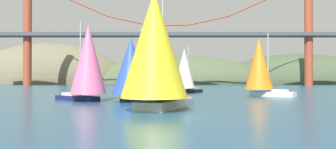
% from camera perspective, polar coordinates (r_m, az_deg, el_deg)
% --- Properties ---
extents(ground_plane, '(360.00, 360.00, 0.00)m').
position_cam_1_polar(ground_plane, '(23.70, 0.02, -7.07)').
color(ground_plane, navy).
extents(headland_right, '(75.20, 44.00, 27.70)m').
position_cam_1_polar(headland_right, '(169.55, 20.72, -1.45)').
color(headland_right, '#425138').
rests_on(headland_right, ground_plane).
extents(headland_left, '(71.65, 44.00, 37.41)m').
position_cam_1_polar(headland_left, '(167.83, -19.15, -1.46)').
color(headland_left, '#6B664C').
rests_on(headland_left, ground_plane).
extents(headland_center, '(84.10, 44.00, 25.91)m').
position_cam_1_polar(headland_center, '(158.65, 1.79, -1.54)').
color(headland_center, '#4C5B3D').
rests_on(headland_center, ground_plane).
extents(suspension_bridge, '(132.98, 6.00, 39.52)m').
position_cam_1_polar(suspension_bridge, '(119.61, -0.01, 7.05)').
color(suspension_bridge, '#A34228').
rests_on(suspension_bridge, ground_plane).
extents(sailboat_white_mainsail, '(6.23, 7.32, 8.61)m').
position_cam_1_polar(sailboat_white_mainsail, '(60.84, 2.76, 0.73)').
color(sailboat_white_mainsail, black).
rests_on(sailboat_white_mainsail, ground_plane).
extents(sailboat_yellow_sail, '(7.36, 10.40, 10.29)m').
position_cam_1_polar(sailboat_yellow_sail, '(28.53, -2.18, 4.44)').
color(sailboat_yellow_sail, '#B7B2A8').
rests_on(sailboat_yellow_sail, ground_plane).
extents(sailboat_blue_spinnaker, '(7.21, 4.98, 8.30)m').
position_cam_1_polar(sailboat_blue_spinnaker, '(39.05, -6.03, 1.18)').
color(sailboat_blue_spinnaker, '#191E4C').
rests_on(sailboat_blue_spinnaker, ground_plane).
extents(sailboat_orange_sail, '(7.57, 6.83, 9.32)m').
position_cam_1_polar(sailboat_orange_sail, '(52.94, 14.93, 1.48)').
color(sailboat_orange_sail, white).
rests_on(sailboat_orange_sail, ground_plane).
extents(sailboat_pink_spinnaker, '(7.62, 6.90, 9.42)m').
position_cam_1_polar(sailboat_pink_spinnaker, '(40.78, -13.16, 2.22)').
color(sailboat_pink_spinnaker, '#191E4C').
rests_on(sailboat_pink_spinnaker, ground_plane).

